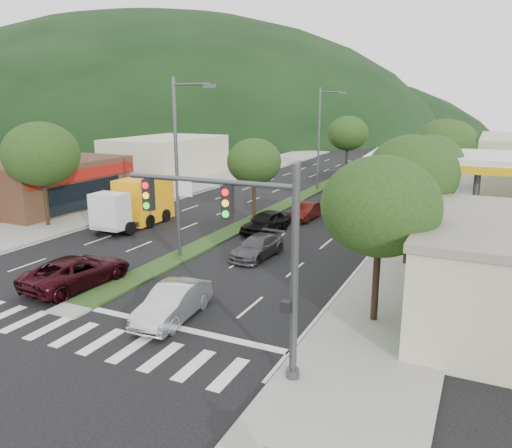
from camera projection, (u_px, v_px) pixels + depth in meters
The scene contains 29 objects.
ground at pixel (77, 308), 21.71m from camera, with size 160.00×160.00×0.00m, color black.
sidewalk_right at pixel (439, 216), 38.50m from camera, with size 5.00×90.00×0.15m, color gray.
sidewalk_left at pixel (165, 192), 49.02m from camera, with size 6.00×90.00×0.15m, color gray.
median at pixel (300, 197), 46.30m from camera, with size 1.60×56.00×0.12m, color #223A15.
crosswalk at pixel (41, 326), 19.95m from camera, with size 19.00×2.20×0.01m, color silver.
traffic_signal at pixel (247, 237), 15.51m from camera, with size 6.12×0.40×7.00m.
shop_left at pixel (41, 183), 42.02m from camera, with size 10.15×12.00×4.00m.
bldg_left_far at pixel (167, 157), 58.87m from camera, with size 9.00×14.00×4.60m, color beige.
hill_far at pixel (146, 130), 151.37m from camera, with size 176.00×132.00×82.00m, color black.
tree_r_a at pixel (380, 206), 19.11m from camera, with size 4.60×4.60×6.63m.
tree_r_b at pixel (412, 174), 26.09m from camera, with size 4.80×4.80×6.94m.
tree_r_c at pixel (430, 163), 33.19m from camera, with size 4.40×4.40×6.48m.
tree_r_d at pixel (444, 145), 41.87m from camera, with size 5.00×5.00×7.17m.
tree_r_e at pixel (453, 140), 50.73m from camera, with size 4.60×4.60×6.71m.
tree_med_near at pixel (254, 162), 36.46m from camera, with size 4.00×4.00×6.02m.
tree_med_far at pixel (348, 133), 59.17m from camera, with size 4.80×4.80×6.94m.
tree_l_a at pixel (41, 154), 34.41m from camera, with size 5.20×5.20×7.25m.
streetlight_near at pixel (179, 160), 27.31m from camera, with size 2.60×0.25×10.00m.
streetlight_mid at pixel (321, 134), 49.28m from camera, with size 2.60×0.25×10.00m.
sedan_silver at pixel (173, 303), 20.39m from camera, with size 1.54×4.40×1.45m, color #B7BABF.
suv_maroon at pixel (77, 271), 24.06m from camera, with size 2.52×5.47×1.52m, color black.
car_queue_a at pixel (266, 222), 33.84m from camera, with size 1.79×4.44×1.51m, color black.
car_queue_b at pixel (257, 247), 28.60m from camera, with size 1.73×4.27×1.24m, color #454449.
car_queue_c at pixel (306, 211), 37.80m from camera, with size 1.32×3.78×1.25m, color #4C130C.
car_queue_d at pixel (351, 196), 42.97m from camera, with size 2.54×5.52×1.53m, color black.
car_queue_e at pixel (340, 185), 48.37m from camera, with size 1.82×4.53×1.54m, color #4C4D52.
car_queue_f at pixel (416, 175), 55.07m from camera, with size 2.15×5.29×1.54m, color black.
box_truck at pixel (137, 204), 35.76m from camera, with size 2.85×6.87×3.34m.
motorhome at pixel (385, 171), 48.97m from camera, with size 3.87×10.39×3.91m.
Camera 1 is at (15.63, -14.97, 8.76)m, focal length 35.00 mm.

